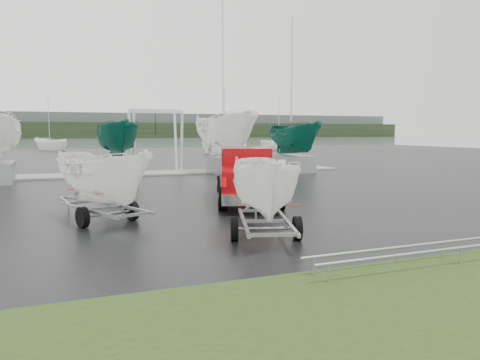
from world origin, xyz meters
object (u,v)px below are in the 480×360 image
pickup_truck (247,173)px  trailer_parked (103,131)px  trailer_hitched (266,137)px  boat_hoist (155,132)px

pickup_truck → trailer_parked: size_ratio=1.30×
trailer_hitched → trailer_parked: bearing=153.3°
trailer_hitched → boat_hoist: size_ratio=1.16×
trailer_hitched → boat_hoist: trailer_hitched is taller
trailer_hitched → trailer_parked: 5.12m
trailer_hitched → trailer_parked: (-3.61, 3.63, 0.15)m
pickup_truck → trailer_hitched: (-2.10, -6.29, 1.52)m
pickup_truck → trailer_parked: bearing=-136.6°
trailer_hitched → trailer_parked: trailer_parked is taller
boat_hoist → trailer_parked: bearing=-107.0°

